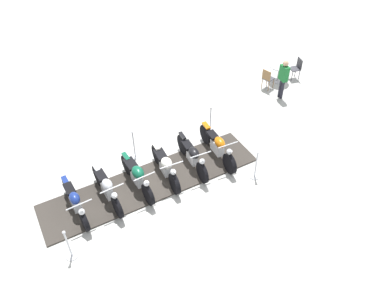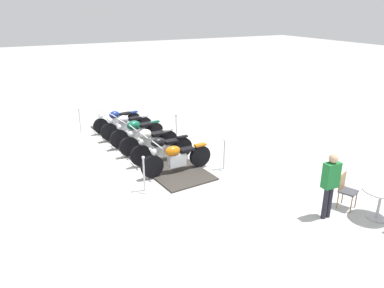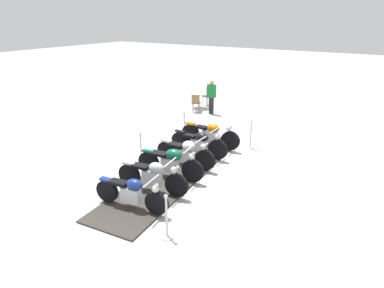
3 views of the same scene
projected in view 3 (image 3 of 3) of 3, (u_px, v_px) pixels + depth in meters
ground_plane at (178, 172)px, 10.57m from camera, size 80.00×80.00×0.00m
display_platform at (178, 171)px, 10.56m from camera, size 2.25×7.15×0.05m
motorcycle_navy at (132, 193)px, 8.38m from camera, size 2.07×0.73×0.90m
motorcycle_chrome at (153, 176)px, 9.17m from camera, size 2.15×0.71×0.98m
motorcycle_forest at (171, 162)px, 9.96m from camera, size 2.15×0.67×1.00m
motorcycle_cream at (186, 152)px, 10.78m from camera, size 2.13×0.74×0.99m
motorcycle_black at (199, 142)px, 11.58m from camera, size 2.19×0.70×1.02m
motorcycle_copper at (211, 134)px, 12.39m from camera, size 2.35×0.70×1.02m
stanchion_right_front at (167, 224)px, 7.39m from camera, size 0.35×0.35×1.06m
stanchion_left_rear at (184, 128)px, 13.51m from camera, size 0.29×0.29×1.02m
stanchion_left_mid at (141, 153)px, 11.02m from camera, size 0.31×0.31×1.11m
stanchion_right_rear at (251, 139)px, 12.36m from camera, size 0.33×0.33×1.07m
cafe_table at (199, 97)px, 17.61m from camera, size 0.89×0.89×0.78m
cafe_chair_near_table at (196, 102)px, 16.88m from camera, size 0.52×0.52×0.91m
cafe_chair_across_table at (208, 95)px, 18.21m from camera, size 0.45×0.45×0.94m
bystander_person at (212, 94)px, 16.45m from camera, size 0.40×0.23×1.67m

